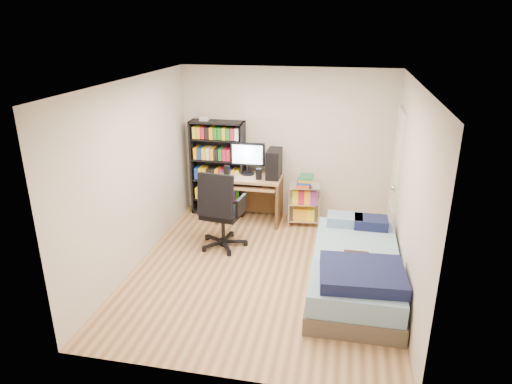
% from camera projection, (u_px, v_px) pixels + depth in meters
% --- Properties ---
extents(room, '(3.58, 4.08, 2.58)m').
position_uv_depth(room, '(264.00, 184.00, 5.71)').
color(room, tan).
rests_on(room, ground).
extents(media_shelf, '(0.91, 0.30, 1.69)m').
position_uv_depth(media_shelf, '(218.00, 167.00, 7.75)').
color(media_shelf, black).
rests_on(media_shelf, room).
extents(computer_desk, '(1.04, 0.61, 1.32)m').
position_uv_depth(computer_desk, '(256.00, 180.00, 7.49)').
color(computer_desk, tan).
rests_on(computer_desk, room).
extents(office_chair, '(0.79, 0.79, 1.20)m').
position_uv_depth(office_chair, '(222.00, 223.00, 6.68)').
color(office_chair, black).
rests_on(office_chair, room).
extents(wire_cart, '(0.56, 0.43, 0.84)m').
position_uv_depth(wire_cart, '(304.00, 193.00, 7.40)').
color(wire_cart, silver).
rests_on(wire_cart, room).
extents(bed, '(1.08, 2.16, 0.62)m').
position_uv_depth(bed, '(356.00, 269.00, 5.66)').
color(bed, brown).
rests_on(bed, room).
extents(door, '(0.12, 0.80, 2.00)m').
position_uv_depth(door, '(396.00, 178.00, 6.71)').
color(door, silver).
rests_on(door, room).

